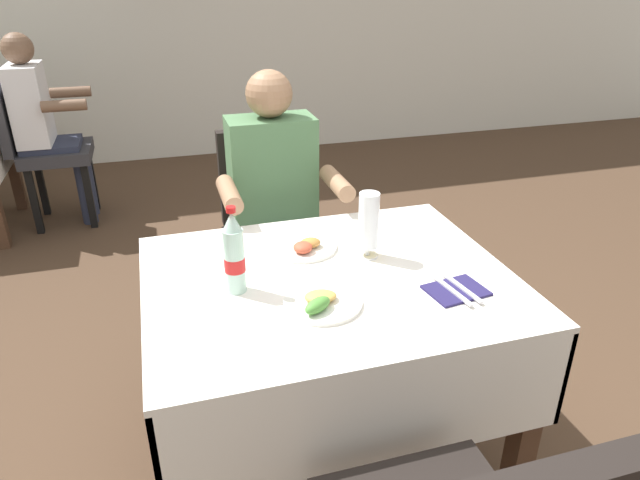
{
  "coord_description": "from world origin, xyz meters",
  "views": [
    {
      "loc": [
        -0.47,
        -1.47,
        1.63
      ],
      "look_at": [
        0.0,
        0.11,
        0.84
      ],
      "focal_mm": 32.06,
      "sensor_mm": 36.0,
      "label": 1
    }
  ],
  "objects_px": {
    "plate_far_diner": "(304,246)",
    "background_patron": "(43,121)",
    "seated_diner_far": "(276,204)",
    "plate_near_camera": "(321,302)",
    "chair_far_diner_seat": "(273,227)",
    "background_chair_right": "(40,145)",
    "main_dining_table": "(329,323)",
    "beer_glass_left": "(368,225)",
    "napkin_cutlery_set": "(456,290)",
    "cola_bottle_primary": "(234,255)"
  },
  "relations": [
    {
      "from": "beer_glass_left",
      "to": "background_chair_right",
      "type": "height_order",
      "value": "beer_glass_left"
    },
    {
      "from": "seated_diner_far",
      "to": "background_patron",
      "type": "xyz_separation_m",
      "value": [
        -1.14,
        1.83,
        0.0
      ]
    },
    {
      "from": "plate_near_camera",
      "to": "background_patron",
      "type": "distance_m",
      "value": 2.93
    },
    {
      "from": "main_dining_table",
      "to": "chair_far_diner_seat",
      "type": "distance_m",
      "value": 0.85
    },
    {
      "from": "beer_glass_left",
      "to": "background_chair_right",
      "type": "relative_size",
      "value": 0.23
    },
    {
      "from": "plate_far_diner",
      "to": "napkin_cutlery_set",
      "type": "height_order",
      "value": "plate_far_diner"
    },
    {
      "from": "main_dining_table",
      "to": "plate_far_diner",
      "type": "bearing_deg",
      "value": 97.51
    },
    {
      "from": "chair_far_diner_seat",
      "to": "beer_glass_left",
      "type": "height_order",
      "value": "beer_glass_left"
    },
    {
      "from": "napkin_cutlery_set",
      "to": "chair_far_diner_seat",
      "type": "bearing_deg",
      "value": 107.84
    },
    {
      "from": "seated_diner_far",
      "to": "background_patron",
      "type": "relative_size",
      "value": 1.0
    },
    {
      "from": "seated_diner_far",
      "to": "napkin_cutlery_set",
      "type": "relative_size",
      "value": 6.46
    },
    {
      "from": "beer_glass_left",
      "to": "background_patron",
      "type": "xyz_separation_m",
      "value": [
        -1.31,
        2.47,
        -0.16
      ]
    },
    {
      "from": "chair_far_diner_seat",
      "to": "cola_bottle_primary",
      "type": "relative_size",
      "value": 3.6
    },
    {
      "from": "main_dining_table",
      "to": "background_chair_right",
      "type": "xyz_separation_m",
      "value": [
        -1.2,
        2.57,
        -0.03
      ]
    },
    {
      "from": "seated_diner_far",
      "to": "cola_bottle_primary",
      "type": "bearing_deg",
      "value": -110.91
    },
    {
      "from": "seated_diner_far",
      "to": "background_patron",
      "type": "bearing_deg",
      "value": 122.03
    },
    {
      "from": "plate_near_camera",
      "to": "napkin_cutlery_set",
      "type": "relative_size",
      "value": 1.16
    },
    {
      "from": "seated_diner_far",
      "to": "plate_near_camera",
      "type": "bearing_deg",
      "value": -94.15
    },
    {
      "from": "plate_far_diner",
      "to": "background_patron",
      "type": "relative_size",
      "value": 0.18
    },
    {
      "from": "main_dining_table",
      "to": "background_patron",
      "type": "distance_m",
      "value": 2.82
    },
    {
      "from": "plate_near_camera",
      "to": "background_chair_right",
      "type": "distance_m",
      "value": 2.96
    },
    {
      "from": "beer_glass_left",
      "to": "background_chair_right",
      "type": "xyz_separation_m",
      "value": [
        -1.36,
        2.47,
        -0.31
      ]
    },
    {
      "from": "seated_diner_far",
      "to": "beer_glass_left",
      "type": "distance_m",
      "value": 0.68
    },
    {
      "from": "beer_glass_left",
      "to": "napkin_cutlery_set",
      "type": "xyz_separation_m",
      "value": [
        0.17,
        -0.29,
        -0.11
      ]
    },
    {
      "from": "main_dining_table",
      "to": "beer_glass_left",
      "type": "relative_size",
      "value": 5.05
    },
    {
      "from": "beer_glass_left",
      "to": "cola_bottle_primary",
      "type": "relative_size",
      "value": 0.83
    },
    {
      "from": "cola_bottle_primary",
      "to": "background_patron",
      "type": "relative_size",
      "value": 0.21
    },
    {
      "from": "plate_near_camera",
      "to": "background_chair_right",
      "type": "xyz_separation_m",
      "value": [
        -1.13,
        2.72,
        -0.21
      ]
    },
    {
      "from": "background_patron",
      "to": "napkin_cutlery_set",
      "type": "bearing_deg",
      "value": -61.7
    },
    {
      "from": "chair_far_diner_seat",
      "to": "beer_glass_left",
      "type": "bearing_deg",
      "value": -77.76
    },
    {
      "from": "plate_far_diner",
      "to": "napkin_cutlery_set",
      "type": "distance_m",
      "value": 0.53
    },
    {
      "from": "cola_bottle_primary",
      "to": "main_dining_table",
      "type": "bearing_deg",
      "value": 0.13
    },
    {
      "from": "chair_far_diner_seat",
      "to": "plate_far_diner",
      "type": "bearing_deg",
      "value": -92.34
    },
    {
      "from": "main_dining_table",
      "to": "napkin_cutlery_set",
      "type": "relative_size",
      "value": 5.79
    },
    {
      "from": "seated_diner_far",
      "to": "plate_near_camera",
      "type": "xyz_separation_m",
      "value": [
        -0.06,
        -0.89,
        0.06
      ]
    },
    {
      "from": "main_dining_table",
      "to": "plate_near_camera",
      "type": "height_order",
      "value": "plate_near_camera"
    },
    {
      "from": "seated_diner_far",
      "to": "napkin_cutlery_set",
      "type": "bearing_deg",
      "value": -69.84
    },
    {
      "from": "plate_far_diner",
      "to": "background_chair_right",
      "type": "distance_m",
      "value": 2.65
    },
    {
      "from": "seated_diner_far",
      "to": "chair_far_diner_seat",
      "type": "bearing_deg",
      "value": 86.21
    },
    {
      "from": "background_chair_right",
      "to": "seated_diner_far",
      "type": "bearing_deg",
      "value": -56.88
    },
    {
      "from": "seated_diner_far",
      "to": "plate_near_camera",
      "type": "height_order",
      "value": "seated_diner_far"
    },
    {
      "from": "plate_far_diner",
      "to": "background_patron",
      "type": "bearing_deg",
      "value": 115.44
    },
    {
      "from": "chair_far_diner_seat",
      "to": "beer_glass_left",
      "type": "relative_size",
      "value": 4.34
    },
    {
      "from": "chair_far_diner_seat",
      "to": "background_chair_right",
      "type": "relative_size",
      "value": 1.0
    },
    {
      "from": "beer_glass_left",
      "to": "cola_bottle_primary",
      "type": "distance_m",
      "value": 0.46
    },
    {
      "from": "napkin_cutlery_set",
      "to": "background_patron",
      "type": "height_order",
      "value": "background_patron"
    },
    {
      "from": "main_dining_table",
      "to": "plate_near_camera",
      "type": "distance_m",
      "value": 0.25
    },
    {
      "from": "plate_far_diner",
      "to": "main_dining_table",
      "type": "bearing_deg",
      "value": -82.49
    },
    {
      "from": "main_dining_table",
      "to": "background_chair_right",
      "type": "relative_size",
      "value": 1.17
    },
    {
      "from": "plate_far_diner",
      "to": "cola_bottle_primary",
      "type": "height_order",
      "value": "cola_bottle_primary"
    }
  ]
}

